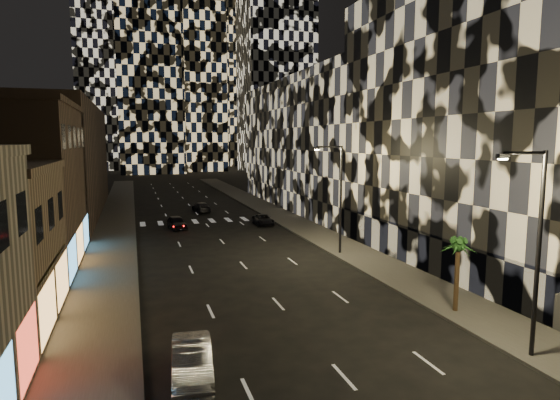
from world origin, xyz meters
TOP-DOWN VIEW (x-y plane):
  - sidewalk_left at (-10.00, 50.00)m, footprint 4.00×120.00m
  - sidewalk_right at (10.00, 50.00)m, footprint 4.00×120.00m
  - curb_left at (-7.90, 50.00)m, footprint 0.20×120.00m
  - curb_right at (7.90, 50.00)m, footprint 0.20×120.00m
  - retail_brown at (-17.00, 33.50)m, footprint 10.00×15.00m
  - retail_filler_left at (-17.00, 60.00)m, footprint 10.00×40.00m
  - midrise_right at (20.00, 24.50)m, footprint 16.00×25.00m
  - midrise_base at (12.30, 24.50)m, footprint 0.60×25.00m
  - midrise_filler_right at (20.00, 57.00)m, footprint 16.00×40.00m
  - tower_right_mid at (35.00, 135.00)m, footprint 20.00×20.00m
  - tower_center_low at (-2.00, 140.00)m, footprint 18.00×18.00m
  - streetlight_near at (8.35, 10.00)m, footprint 2.55×0.25m
  - streetlight_far at (8.35, 30.00)m, footprint 2.55×0.25m
  - car_silver_parked at (-5.90, 12.79)m, footprint 1.98×4.61m
  - car_dark_midlane at (-3.50, 45.89)m, footprint 2.19×4.28m
  - car_dark_oncoming at (0.76, 57.28)m, footprint 2.19×4.64m
  - car_dark_rightlane at (6.13, 45.39)m, footprint 2.13×4.31m
  - palm_tree at (9.00, 15.63)m, footprint 2.12×2.09m

SIDE VIEW (x-z plane):
  - sidewalk_left at x=-10.00m, z-range 0.00..0.15m
  - sidewalk_right at x=10.00m, z-range 0.00..0.15m
  - curb_left at x=-7.90m, z-range 0.00..0.15m
  - curb_right at x=7.90m, z-range 0.00..0.15m
  - car_dark_rightlane at x=6.13m, z-range 0.00..1.18m
  - car_dark_oncoming at x=0.76m, z-range 0.00..1.31m
  - car_dark_midlane at x=-3.50m, z-range 0.00..1.40m
  - car_silver_parked at x=-5.90m, z-range 0.00..1.48m
  - midrise_base at x=12.30m, z-range 0.00..3.00m
  - palm_tree at x=9.00m, z-range 1.50..5.65m
  - streetlight_near at x=8.35m, z-range 0.85..9.85m
  - streetlight_far at x=8.35m, z-range 0.85..9.85m
  - retail_brown at x=-17.00m, z-range 0.00..12.00m
  - retail_filler_left at x=-17.00m, z-range 0.00..14.00m
  - midrise_filler_right at x=20.00m, z-range 0.00..18.00m
  - midrise_right at x=20.00m, z-range 0.00..22.00m
  - tower_center_low at x=-2.00m, z-range 0.00..95.00m
  - tower_right_mid at x=35.00m, z-range 0.00..100.00m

